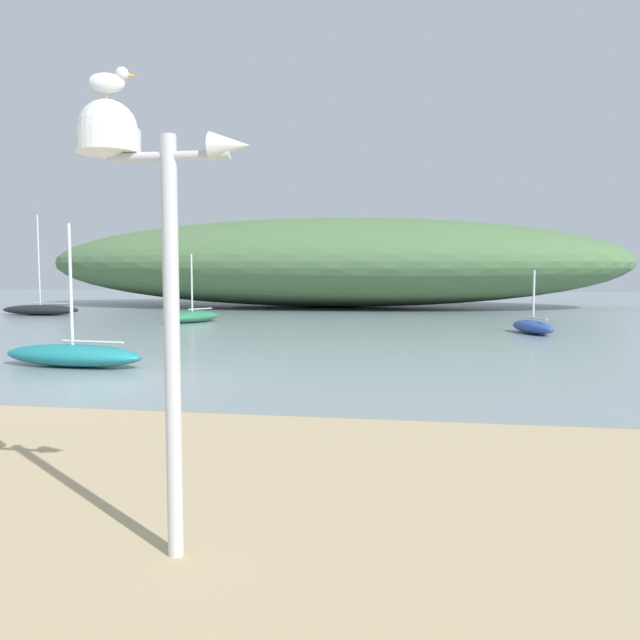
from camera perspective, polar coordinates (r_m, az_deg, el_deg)
ground_plane at (r=14.18m, az=-17.23°, el=-5.34°), size 120.00×120.00×0.00m
distant_hill at (r=41.46m, az=0.67°, el=5.27°), size 38.41×14.20×5.80m
mast_structure at (r=4.91m, az=-16.66°, el=11.38°), size 1.32×0.47×3.45m
seagull_on_radar at (r=5.15m, az=-18.77°, el=20.06°), size 0.34×0.20×0.24m
sailboat_mid_channel at (r=36.61m, az=-24.24°, el=0.89°), size 4.35×1.46×5.32m
sailboat_far_left at (r=24.84m, az=18.94°, el=-0.58°), size 1.70×2.69×2.40m
sailboat_centre_water at (r=29.18m, az=-11.63°, el=0.31°), size 2.47×3.03×3.15m
sailboat_off_point at (r=16.69m, az=-21.71°, el=-2.99°), size 3.91×1.48×3.54m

